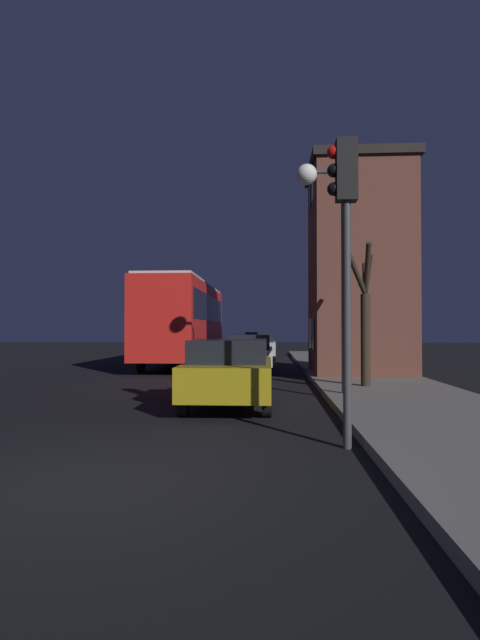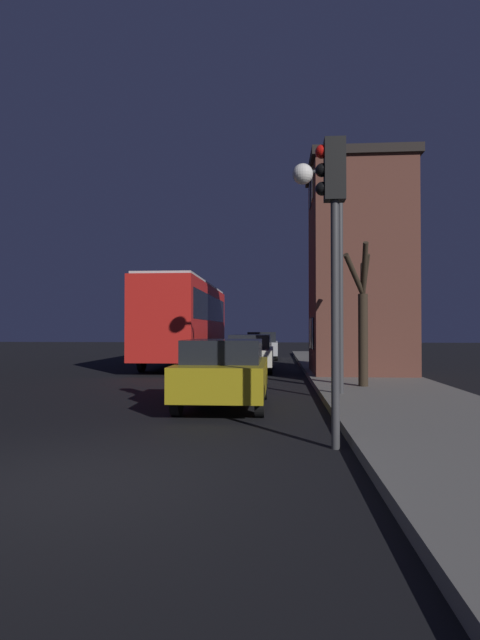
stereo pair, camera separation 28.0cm
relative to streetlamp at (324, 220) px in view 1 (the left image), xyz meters
name	(u,v)px [view 1 (the left image)]	position (x,y,z in m)	size (l,w,h in m)	color
ground_plane	(86,483)	(-3.36, -6.76, -4.37)	(120.00, 120.00, 0.00)	black
brick_building	(359,267)	(1.89, 5.96, -0.41)	(3.58, 3.93, 7.54)	brown
streetlamp	(324,220)	(0.00, 0.00, 0.00)	(1.22, 0.51, 5.60)	#38383A
traffic_light	(344,227)	(-0.23, -4.95, -1.17)	(0.43, 0.24, 4.46)	#38383A
bare_tree	(365,314)	(1.28, 1.55, -2.25)	(0.92, 2.07, 3.81)	#2D2319
bus	(185,317)	(-5.35, 11.24, -2.08)	(2.46, 11.40, 3.87)	red
car_near_lane	(230,371)	(-2.20, -1.26, -3.59)	(1.82, 3.83, 1.49)	olive
car_mid_lane	(250,352)	(-2.12, 8.26, -3.59)	(1.81, 4.78, 1.49)	beige
car_far_lane	(260,345)	(-1.89, 16.40, -3.58)	(1.77, 4.39, 1.56)	#B7BABF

